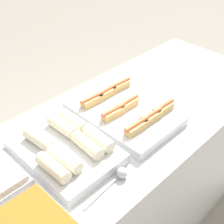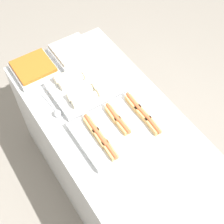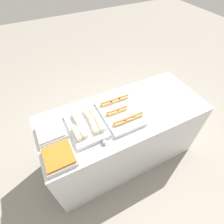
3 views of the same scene
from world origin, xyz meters
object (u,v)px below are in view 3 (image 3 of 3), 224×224
tray_side_back (51,132)px  serving_spoon_near (103,143)px  tray_hotdogs (119,112)px  tray_side_front (59,157)px  tray_wraps (86,125)px

tray_side_back → serving_spoon_near: size_ratio=1.12×
tray_hotdogs → tray_side_back: 0.72m
tray_side_front → serving_spoon_near: size_ratio=1.12×
tray_hotdogs → tray_side_back: (-0.72, 0.07, 0.00)m
tray_hotdogs → serving_spoon_near: tray_hotdogs is taller
tray_side_back → serving_spoon_near: tray_side_back is taller
tray_hotdogs → tray_side_front: 0.75m
tray_hotdogs → tray_side_front: size_ratio=1.97×
tray_wraps → tray_side_front: 0.41m
tray_side_front → tray_side_back: bearing=90.0°
tray_wraps → tray_side_front: (-0.34, -0.23, -0.01)m
tray_side_back → tray_wraps: bearing=-13.0°
tray_wraps → tray_side_back: 0.35m
tray_hotdogs → tray_wraps: size_ratio=1.13×
tray_hotdogs → serving_spoon_near: 0.42m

